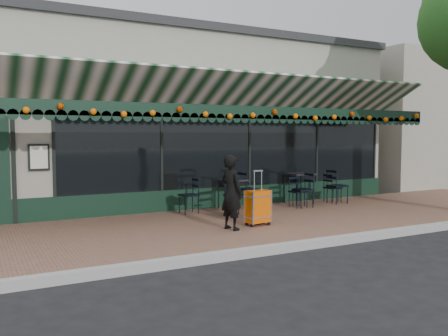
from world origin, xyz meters
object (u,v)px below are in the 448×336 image
chair_a_right (337,186)px  suitcase (258,207)px  chair_b_right (248,190)px  chair_a_front (298,192)px  chair_a_left (303,190)px  chair_a_extra (333,188)px  chair_b_left (189,196)px  chair_b_front (237,196)px  woman (231,192)px  cafe_table_b (232,182)px  cafe_table_a (299,176)px

chair_a_right → suitcase: bearing=115.7°
chair_b_right → chair_a_front: bearing=-122.9°
chair_a_left → chair_b_right: (-1.28, 0.55, 0.02)m
chair_a_extra → chair_b_left: size_ratio=0.95×
suitcase → chair_a_extra: suitcase is taller
chair_b_left → chair_b_front: (0.75, -0.93, 0.05)m
chair_a_right → chair_a_front: 1.34m
woman → suitcase: bearing=-94.3°
chair_a_left → chair_b_left: bearing=-97.7°
chair_a_left → cafe_table_b: bearing=-106.2°
cafe_table_b → chair_b_left: (-1.18, -0.05, -0.25)m
chair_a_right → chair_b_front: bearing=100.0°
chair_a_front → chair_b_front: chair_b_front is taller
chair_a_right → chair_a_front: chair_a_right is taller
woman → chair_a_right: 4.52m
cafe_table_a → chair_b_front: (-2.44, -0.99, -0.26)m
woman → chair_b_right: size_ratio=1.57×
cafe_table_b → chair_b_left: chair_b_left is taller
suitcase → chair_b_front: suitcase is taller
suitcase → chair_a_extra: size_ratio=1.42×
chair_a_extra → chair_b_front: chair_b_front is taller
cafe_table_a → chair_a_front: cafe_table_a is taller
chair_a_left → chair_b_front: chair_b_front is taller
chair_b_left → chair_a_left: bearing=79.7°
chair_a_right → chair_b_left: (-4.11, 0.40, -0.04)m
chair_a_right → chair_b_front: 3.40m
chair_b_right → cafe_table_b: bearing=75.7°
chair_a_right → chair_b_right: 2.54m
cafe_table_a → chair_a_left: size_ratio=0.93×
cafe_table_b → chair_b_front: bearing=-113.4°
chair_a_left → chair_a_extra: bearing=107.1°
chair_b_right → chair_b_front: size_ratio=0.99×
woman → chair_b_front: bearing=-48.4°
chair_a_front → chair_b_front: bearing=-168.9°
chair_a_front → chair_a_extra: (1.35, 0.27, 0.00)m
cafe_table_a → chair_b_right: bearing=-178.8°
chair_a_extra → chair_b_right: chair_b_right is taller
chair_a_right → chair_b_front: size_ratio=0.98×
chair_b_right → chair_b_front: bearing=128.4°
woman → cafe_table_a: size_ratio=1.79×
chair_b_left → chair_b_front: 1.20m
chair_a_extra → chair_b_front: (-3.37, -0.73, 0.07)m
cafe_table_b → chair_b_front: 1.09m
chair_a_left → chair_a_right: size_ratio=0.95×
chair_a_front → chair_b_left: bearing=168.7°
chair_a_right → woman: bearing=113.5°
suitcase → cafe_table_a: size_ratio=1.36×
woman → chair_b_right: 2.73m
cafe_table_a → chair_a_front: (-0.42, -0.53, -0.34)m
chair_a_front → woman: bearing=-151.2°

